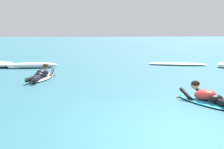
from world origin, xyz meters
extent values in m
plane|color=#2D6B7A|center=(0.00, 10.00, 0.00)|extent=(120.00, 120.00, 0.00)
ellipsoid|color=#2DB2D1|center=(1.36, 1.93, 0.04)|extent=(1.19, 2.06, 0.07)
ellipsoid|color=#2DB2D1|center=(1.06, 2.82, 0.05)|extent=(0.27, 0.26, 0.06)
ellipsoid|color=red|center=(1.34, 1.98, 0.20)|extent=(0.59, 0.76, 0.35)
ellipsoid|color=black|center=(1.47, 1.61, 0.17)|extent=(0.41, 0.37, 0.20)
cylinder|color=black|center=(1.02, 2.26, 0.12)|extent=(0.28, 0.61, 0.35)
sphere|color=tan|center=(0.89, 2.64, 0.02)|extent=(0.09, 0.09, 0.09)
cylinder|color=black|center=(1.44, 2.38, 0.12)|extent=(0.28, 0.61, 0.35)
sphere|color=tan|center=(1.32, 2.74, 0.02)|extent=(0.09, 0.09, 0.09)
sphere|color=tan|center=(1.22, 2.35, 0.38)|extent=(0.21, 0.21, 0.21)
ellipsoid|color=black|center=(1.23, 2.33, 0.41)|extent=(0.27, 0.26, 0.16)
ellipsoid|color=silver|center=(-2.92, 6.42, 0.04)|extent=(1.01, 2.34, 0.07)
ellipsoid|color=silver|center=(-2.72, 7.49, 0.05)|extent=(0.25, 0.24, 0.06)
ellipsoid|color=black|center=(-2.91, 6.47, 0.20)|extent=(0.53, 0.79, 0.35)
ellipsoid|color=black|center=(-2.99, 6.06, 0.17)|extent=(0.39, 0.34, 0.20)
cylinder|color=black|center=(-3.17, 5.52, 0.14)|extent=(0.34, 0.83, 0.14)
ellipsoid|color=black|center=(-3.27, 5.12, 0.14)|extent=(0.14, 0.23, 0.08)
cylinder|color=black|center=(-3.01, 5.49, 0.14)|extent=(0.24, 0.84, 0.14)
ellipsoid|color=black|center=(-3.07, 5.08, 0.14)|extent=(0.14, 0.23, 0.08)
cylinder|color=black|center=(-3.05, 6.90, 0.12)|extent=(0.19, 0.55, 0.32)
sphere|color=#8C6647|center=(-2.99, 7.26, 0.02)|extent=(0.09, 0.09, 0.09)
cylinder|color=black|center=(-2.63, 6.80, 0.12)|extent=(0.19, 0.55, 0.32)
sphere|color=#8C6647|center=(-2.56, 7.14, 0.02)|extent=(0.09, 0.09, 0.09)
sphere|color=#8C6647|center=(-2.83, 6.88, 0.38)|extent=(0.21, 0.21, 0.21)
ellipsoid|color=#47331E|center=(-2.84, 6.86, 0.41)|extent=(0.25, 0.24, 0.16)
ellipsoid|color=white|center=(3.12, 10.30, 0.06)|extent=(2.93, 1.57, 0.13)
ellipsoid|color=white|center=(3.83, 10.19, 0.04)|extent=(1.05, 0.91, 0.09)
ellipsoid|color=white|center=(2.28, 10.48, 0.04)|extent=(1.08, 0.81, 0.07)
ellipsoid|color=white|center=(-5.00, 10.20, 0.10)|extent=(1.16, 0.93, 0.20)
ellipsoid|color=white|center=(-3.68, 9.71, 0.13)|extent=(2.26, 0.70, 0.26)
ellipsoid|color=white|center=(-3.13, 9.84, 0.09)|extent=(0.83, 0.40, 0.18)
ellipsoid|color=white|center=(-4.34, 9.60, 0.07)|extent=(0.83, 0.38, 0.14)
camera|label=1|loc=(-1.64, -5.71, 1.76)|focal=54.69mm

